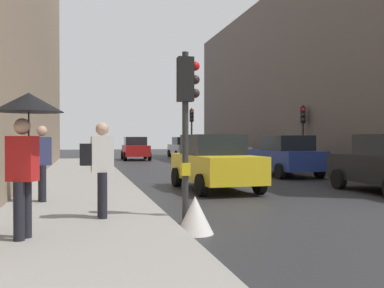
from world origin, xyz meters
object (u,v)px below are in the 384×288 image
car_red_sedan (135,148)px  car_white_compact (227,151)px  car_yellow_taxi (214,162)px  traffic_light_mid_street (303,125)px  pedestrian_with_umbrella (27,124)px  traffic_light_near_left (187,106)px  warning_sign_triangle (195,215)px  pedestrian_with_black_backpack (100,164)px  car_blue_van (285,156)px  pedestrian_with_grey_backpack (40,159)px  traffic_light_far_median (192,125)px  car_silver_hatchback (183,147)px

car_red_sedan → car_white_compact: bearing=-58.8°
car_white_compact → car_yellow_taxi: size_ratio=0.99×
traffic_light_mid_street → pedestrian_with_umbrella: traffic_light_mid_street is taller
traffic_light_near_left → car_yellow_taxi: bearing=68.2°
car_white_compact → warning_sign_triangle: (-6.80, -18.91, -0.55)m
pedestrian_with_black_backpack → car_blue_van: bearing=48.9°
pedestrian_with_grey_backpack → car_blue_van: bearing=36.1°
car_blue_van → pedestrian_with_umbrella: 14.47m
car_yellow_taxi → warning_sign_triangle: bearing=-109.4°
traffic_light_near_left → traffic_light_far_median: size_ratio=0.88×
pedestrian_with_grey_backpack → pedestrian_with_black_backpack: bearing=-63.0°
car_silver_hatchback → warning_sign_triangle: size_ratio=6.56×
car_red_sedan → warning_sign_triangle: car_red_sedan is taller
traffic_light_far_median → car_red_sedan: (-3.42, 4.17, -1.70)m
car_red_sedan → warning_sign_triangle: (-2.01, -26.82, -0.55)m
car_white_compact → warning_sign_triangle: car_white_compact is taller
traffic_light_far_median → car_red_sedan: traffic_light_far_median is taller
car_silver_hatchback → traffic_light_near_left: bearing=-102.4°
car_red_sedan → pedestrian_with_grey_backpack: (-4.86, -23.25, 0.29)m
car_yellow_taxi → pedestrian_with_black_backpack: size_ratio=2.43×
pedestrian_with_black_backpack → traffic_light_mid_street: bearing=49.5°
car_silver_hatchback → car_yellow_taxi: 24.66m
car_blue_van → car_red_sedan: size_ratio=1.01×
traffic_light_near_left → pedestrian_with_umbrella: bearing=-152.9°
car_silver_hatchback → pedestrian_with_umbrella: bearing=-106.6°
traffic_light_near_left → car_silver_hatchback: size_ratio=0.77×
traffic_light_mid_street → car_red_sedan: (-7.08, 13.31, -1.44)m
car_silver_hatchback → pedestrian_with_black_backpack: (-8.12, -29.44, 0.29)m
car_blue_van → warning_sign_triangle: (-6.68, -10.50, -0.55)m
car_white_compact → car_silver_hatchback: bearing=91.2°
car_red_sedan → traffic_light_mid_street: bearing=-62.0°
traffic_light_far_median → car_blue_van: (1.25, -12.14, -1.70)m
pedestrian_with_umbrella → traffic_light_near_left: bearing=27.1°
car_red_sedan → pedestrian_with_umbrella: pedestrian_with_umbrella is taller
traffic_light_mid_street → car_silver_hatchback: 17.22m
car_blue_van → car_yellow_taxi: same height
traffic_light_far_median → car_silver_hatchback: (1.13, 7.84, -1.70)m
traffic_light_far_median → pedestrian_with_umbrella: traffic_light_far_median is taller
traffic_light_near_left → traffic_light_far_median: 22.42m
traffic_light_near_left → traffic_light_far_median: bearing=76.1°
car_yellow_taxi → pedestrian_with_umbrella: pedestrian_with_umbrella is taller
car_yellow_taxi → pedestrian_with_grey_backpack: size_ratio=2.43×
car_white_compact → car_red_sedan: bearing=121.2°
traffic_light_near_left → traffic_light_mid_street: bearing=54.4°
pedestrian_with_black_backpack → car_silver_hatchback: bearing=74.6°
traffic_light_near_left → car_red_sedan: 26.04m
traffic_light_mid_street → pedestrian_with_umbrella: (-11.75, -14.02, -0.48)m
traffic_light_far_median → pedestrian_with_grey_backpack: bearing=-113.4°
car_white_compact → car_yellow_taxi: same height
traffic_light_far_median → pedestrian_with_black_backpack: (-6.99, -21.60, -1.42)m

